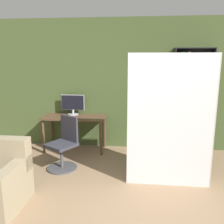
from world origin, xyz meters
TOP-DOWN VIEW (x-y plane):
  - wall_back at (0.00, 2.87)m, footprint 8.00×0.06m
  - desk at (-1.27, 2.54)m, footprint 1.30×0.60m
  - monitor at (-1.34, 2.71)m, footprint 0.49×0.23m
  - office_chair at (-1.24, 1.65)m, footprint 0.61×0.61m
  - bookshelf at (0.98, 2.72)m, footprint 0.74×0.29m
  - mattress_near at (0.52, 1.32)m, footprint 1.25×0.23m

SIDE VIEW (x-z plane):
  - office_chair at x=-1.24m, z-range -0.09..0.82m
  - desk at x=-1.27m, z-range 0.26..0.99m
  - monitor at x=-1.34m, z-range 0.74..1.16m
  - mattress_near at x=0.52m, z-range 0.00..1.98m
  - bookshelf at x=0.98m, z-range 0.00..2.10m
  - wall_back at x=0.00m, z-range 0.00..2.70m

